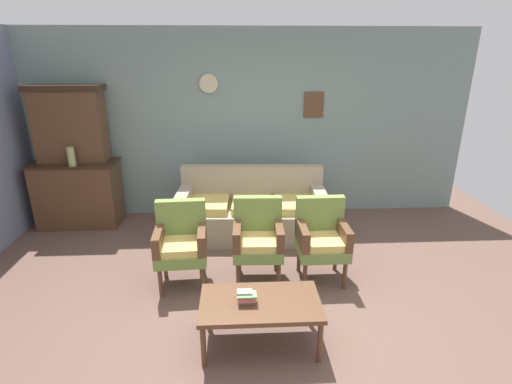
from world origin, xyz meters
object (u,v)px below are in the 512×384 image
(coffee_table, at_px, (260,306))
(armchair_by_doorway, at_px, (322,236))
(floral_couch, at_px, (252,212))
(armchair_near_cabinet, at_px, (181,241))
(book_stack_on_table, at_px, (246,297))
(armchair_row_middle, at_px, (258,237))
(side_cabinet, at_px, (79,194))
(vase_on_cabinet, at_px, (71,156))

(coffee_table, bearing_deg, armchair_by_doorway, 54.17)
(floral_couch, height_order, armchair_by_doorway, same)
(armchair_near_cabinet, bearing_deg, book_stack_on_table, -56.22)
(armchair_near_cabinet, bearing_deg, armchair_row_middle, 4.13)
(armchair_near_cabinet, distance_m, coffee_table, 1.24)
(side_cabinet, xyz_separation_m, floral_couch, (2.45, -0.48, -0.14))
(floral_couch, bearing_deg, vase_on_cabinet, 173.05)
(side_cabinet, bearing_deg, floral_couch, -11.10)
(armchair_by_doorway, distance_m, book_stack_on_table, 1.31)
(side_cabinet, bearing_deg, coffee_table, -46.84)
(coffee_table, bearing_deg, armchair_row_middle, 87.87)
(armchair_row_middle, bearing_deg, armchair_by_doorway, -2.49)
(book_stack_on_table, bearing_deg, side_cabinet, 131.68)
(coffee_table, bearing_deg, vase_on_cabinet, 134.59)
(armchair_row_middle, bearing_deg, vase_on_cabinet, 150.25)
(armchair_near_cabinet, bearing_deg, vase_on_cabinet, 138.12)
(armchair_near_cabinet, relative_size, armchair_row_middle, 1.00)
(armchair_near_cabinet, xyz_separation_m, coffee_table, (0.77, -0.97, -0.12))
(floral_couch, bearing_deg, side_cabinet, 168.90)
(vase_on_cabinet, relative_size, armchair_by_doorway, 0.29)
(armchair_by_doorway, height_order, coffee_table, armchair_by_doorway)
(side_cabinet, xyz_separation_m, armchair_row_middle, (2.47, -1.57, 0.03))
(side_cabinet, relative_size, vase_on_cabinet, 4.48)
(side_cabinet, distance_m, coffee_table, 3.56)
(floral_couch, bearing_deg, armchair_by_doorway, -57.69)
(floral_couch, bearing_deg, coffee_table, -90.41)
(vase_on_cabinet, distance_m, floral_couch, 2.51)
(armchair_near_cabinet, height_order, book_stack_on_table, armchair_near_cabinet)
(vase_on_cabinet, height_order, armchair_row_middle, vase_on_cabinet)
(armchair_near_cabinet, distance_m, armchair_row_middle, 0.81)
(armchair_row_middle, bearing_deg, floral_couch, 91.22)
(vase_on_cabinet, height_order, armchair_near_cabinet, vase_on_cabinet)
(side_cabinet, distance_m, vase_on_cabinet, 0.63)
(vase_on_cabinet, xyz_separation_m, armchair_near_cabinet, (1.60, -1.43, -0.56))
(armchair_near_cabinet, height_order, armchair_row_middle, same)
(side_cabinet, bearing_deg, armchair_near_cabinet, -44.32)
(floral_couch, relative_size, armchair_row_middle, 2.19)
(floral_couch, bearing_deg, armchair_near_cabinet, -124.44)
(side_cabinet, distance_m, book_stack_on_table, 3.49)
(floral_couch, distance_m, book_stack_on_table, 2.13)
(armchair_by_doorway, bearing_deg, book_stack_on_table, -129.64)
(armchair_by_doorway, bearing_deg, coffee_table, -125.83)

